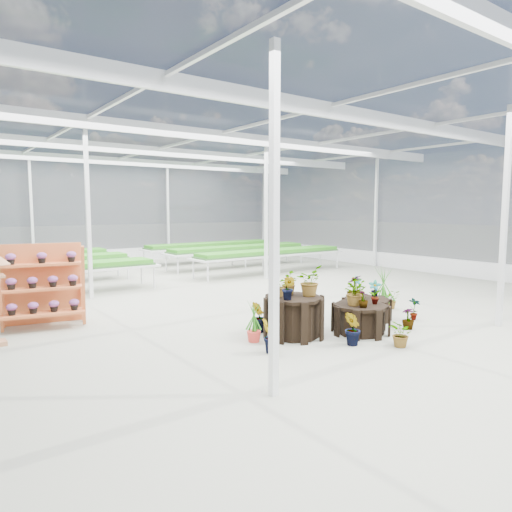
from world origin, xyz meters
TOP-DOWN VIEW (x-y plane):
  - ground_plane at (0.00, 0.00)m, footprint 24.00×24.00m
  - greenhouse_shell at (0.00, 0.00)m, footprint 18.00×24.00m
  - steel_frame at (0.00, 0.00)m, footprint 18.00×24.00m
  - nursery_benches at (0.00, 7.20)m, footprint 16.00×7.00m
  - plinth_tall at (-0.98, -2.08)m, footprint 1.48×1.48m
  - plinth_mid at (0.22, -2.68)m, footprint 1.30×1.30m
  - plinth_low at (1.22, -1.98)m, footprint 1.05×1.05m
  - shelf_rack at (-4.67, 1.53)m, footprint 1.76×1.17m
  - nursery_plants at (0.02, -2.17)m, footprint 5.00×2.74m

SIDE VIEW (x-z plane):
  - ground_plane at x=0.00m, z-range 0.00..0.00m
  - plinth_low at x=1.22m, z-range 0.00..0.47m
  - plinth_mid at x=0.22m, z-range 0.00..0.58m
  - plinth_tall at x=-0.98m, z-range 0.00..0.78m
  - nursery_benches at x=0.00m, z-range 0.00..0.84m
  - nursery_plants at x=0.02m, z-range -0.07..1.29m
  - shelf_rack at x=-4.67m, z-range 0.00..1.71m
  - greenhouse_shell at x=0.00m, z-range 0.00..4.50m
  - steel_frame at x=0.00m, z-range 0.00..4.50m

